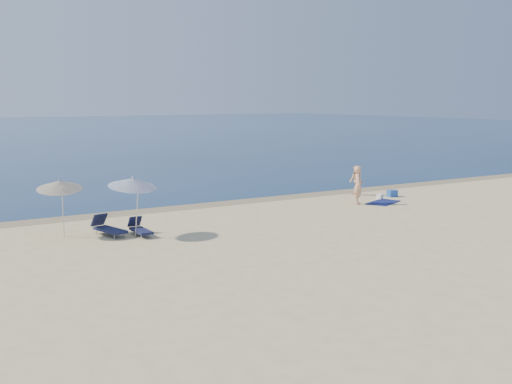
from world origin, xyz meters
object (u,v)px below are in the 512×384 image
(person_right, at_px, (356,181))
(blue_cooler, at_px, (392,193))
(person_left, at_px, (358,185))
(umbrella_near, at_px, (133,183))

(person_right, xyz_separation_m, blue_cooler, (1.33, -1.43, -0.63))
(person_right, distance_m, blue_cooler, 2.05)
(person_left, relative_size, umbrella_near, 0.79)
(umbrella_near, bearing_deg, person_right, 6.96)
(blue_cooler, bearing_deg, umbrella_near, -165.84)
(person_left, height_order, blue_cooler, person_left)
(person_right, bearing_deg, umbrella_near, -58.29)
(blue_cooler, bearing_deg, person_right, 139.20)
(person_right, relative_size, umbrella_near, 0.67)
(person_right, height_order, umbrella_near, umbrella_near)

